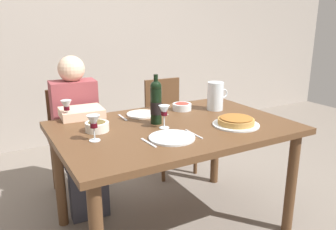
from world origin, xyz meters
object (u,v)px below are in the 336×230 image
object	(u,v)px
salad_bowl	(182,106)
olive_bowl	(97,126)
wine_glass_centre	(94,123)
baked_tart	(236,121)
chair_right	(167,119)
dinner_plate_left_setting	(172,138)
diner_left	(79,129)
dinner_plate_right_setting	(142,114)
wine_bottle	(156,102)
dining_table	(174,138)
wine_glass_spare	(156,95)
water_pitcher	(215,98)
wine_glass_right_diner	(66,106)
chair_left	(74,135)
wine_glass_left_diner	(164,112)

from	to	relation	value
salad_bowl	olive_bowl	xyz separation A→B (m)	(-0.71, -0.17, 0.00)
wine_glass_centre	baked_tart	bearing A→B (deg)	-10.98
chair_right	wine_glass_centre	bearing A→B (deg)	44.91
salad_bowl	dinner_plate_left_setting	world-z (taller)	salad_bowl
baked_tart	diner_left	distance (m)	1.18
olive_bowl	dinner_plate_right_setting	xyz separation A→B (m)	(0.39, 0.19, -0.03)
wine_bottle	olive_bowl	world-z (taller)	wine_bottle
dining_table	wine_bottle	size ratio (longest dim) A/B	4.61
wine_glass_centre	wine_glass_spare	bearing A→B (deg)	36.05
water_pitcher	wine_glass_right_diner	distance (m)	1.07
wine_glass_spare	dinner_plate_right_setting	xyz separation A→B (m)	(-0.17, -0.11, -0.10)
dinner_plate_right_setting	wine_bottle	bearing A→B (deg)	-91.17
baked_tart	salad_bowl	bearing A→B (deg)	101.81
chair_left	diner_left	size ratio (longest dim) A/B	0.75
salad_bowl	dinner_plate_right_setting	bearing A→B (deg)	176.03
water_pitcher	dinner_plate_left_setting	xyz separation A→B (m)	(-0.60, -0.40, -0.09)
wine_glass_spare	diner_left	world-z (taller)	diner_left
dining_table	baked_tart	world-z (taller)	baked_tart
baked_tart	wine_glass_left_diner	size ratio (longest dim) A/B	2.05
water_pitcher	wine_glass_left_diner	size ratio (longest dim) A/B	1.43
wine_glass_right_diner	chair_right	xyz separation A→B (m)	(1.04, 0.49, -0.37)
dining_table	dinner_plate_right_setting	distance (m)	0.34
wine_glass_centre	dinner_plate_right_setting	size ratio (longest dim) A/B	0.68
baked_tart	dining_table	bearing A→B (deg)	149.29
wine_glass_right_diner	dinner_plate_right_setting	bearing A→B (deg)	-11.13
baked_tart	chair_right	bearing A→B (deg)	84.43
chair_left	diner_left	xyz separation A→B (m)	(-0.01, -0.24, 0.12)
wine_glass_left_diner	diner_left	distance (m)	0.81
olive_bowl	wine_glass_spare	size ratio (longest dim) A/B	1.01
baked_tart	wine_glass_left_diner	bearing A→B (deg)	157.34
dinner_plate_right_setting	water_pitcher	bearing A→B (deg)	-13.96
wine_glass_right_diner	dinner_plate_right_setting	distance (m)	0.52
water_pitcher	wine_glass_centre	distance (m)	1.02
water_pitcher	diner_left	world-z (taller)	diner_left
wine_glass_right_diner	chair_right	distance (m)	1.20
salad_bowl	wine_glass_centre	world-z (taller)	wine_glass_centre
wine_bottle	wine_glass_centre	distance (m)	0.47
wine_bottle	wine_glass_centre	size ratio (longest dim) A/B	2.18
water_pitcher	salad_bowl	xyz separation A→B (m)	(-0.22, 0.11, -0.06)
water_pitcher	salad_bowl	distance (m)	0.26
wine_glass_left_diner	dinner_plate_right_setting	xyz separation A→B (m)	(0.01, 0.34, -0.10)
wine_bottle	dinner_plate_left_setting	distance (m)	0.34
wine_glass_centre	wine_glass_left_diner	bearing A→B (deg)	1.04
baked_tart	chair_right	world-z (taller)	chair_right
salad_bowl	olive_bowl	distance (m)	0.73
dinner_plate_left_setting	wine_glass_right_diner	bearing A→B (deg)	125.07
salad_bowl	diner_left	size ratio (longest dim) A/B	0.12
chair_left	chair_right	xyz separation A→B (m)	(0.90, 0.02, 0.00)
olive_bowl	chair_left	size ratio (longest dim) A/B	0.17
wine_glass_left_diner	wine_glass_right_diner	size ratio (longest dim) A/B	1.00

